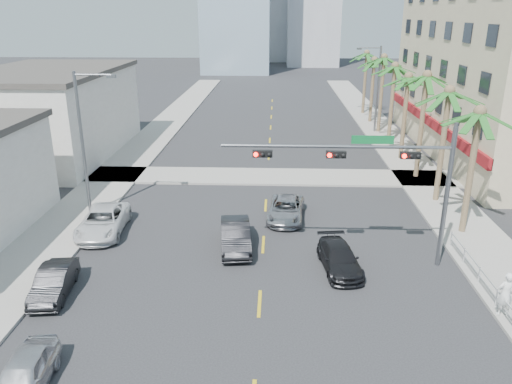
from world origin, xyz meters
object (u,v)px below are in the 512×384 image
Objects in this scene: car_parked_mid at (54,282)px; pedestrian at (505,294)px; car_parked_near at (24,375)px; car_parked_far at (103,221)px; car_lane_left at (236,236)px; traffic_signal_mast at (383,170)px; car_lane_right at (339,258)px; car_lane_center at (286,209)px.

pedestrian is (19.70, -1.04, 0.51)m from car_parked_mid.
car_parked_near is 6.36m from car_parked_mid.
car_parked_far is 8.08m from car_lane_left.
car_parked_near is at bearing -144.41° from traffic_signal_mast.
traffic_signal_mast reaches higher than car_parked_near.
traffic_signal_mast is at bearing 11.37° from car_lane_right.
car_parked_near reaches higher than car_lane_center.
car_lane_left is at bearing 56.09° from car_parked_near.
traffic_signal_mast is 2.47× the size of car_lane_left.
car_lane_left is at bearing 150.54° from car_lane_right.
car_lane_left is at bearing -16.46° from car_parked_far.
car_parked_mid is at bearing -12.28° from pedestrian.
pedestrian is (8.99, -10.39, 0.51)m from car_lane_center.
car_lane_center is (10.71, 2.53, -0.08)m from car_parked_far.
car_parked_far reaches higher than car_lane_center.
car_parked_far is at bearing 156.25° from car_lane_right.
traffic_signal_mast reaches higher than car_parked_mid.
car_lane_left reaches higher than car_parked_mid.
pedestrian reaches higher than car_parked_mid.
traffic_signal_mast is 2.63× the size of car_lane_right.
car_parked_mid is 0.84× the size of car_lane_center.
car_lane_center reaches higher than car_lane_right.
car_lane_left is at bearing 26.13° from car_parked_mid.
pedestrian is (6.41, -3.96, 0.54)m from car_lane_right.
car_parked_far is 1.16× the size of car_lane_left.
pedestrian is at bearing 11.10° from car_parked_near.
car_parked_far is at bearing 83.24° from car_parked_mid.
car_parked_near is 18.82m from pedestrian.
pedestrian is at bearing -9.77° from car_parked_mid.
car_lane_center is 1.09× the size of car_lane_right.
pedestrian reaches higher than car_parked_near.
car_parked_mid is 14.22m from car_lane_center.
traffic_signal_mast is at bearing -54.80° from pedestrian.
car_lane_center is at bearing 9.07° from car_parked_far.
car_parked_mid is at bearing -94.21° from car_parked_far.
car_parked_near is 0.92× the size of car_lane_right.
car_parked_mid is at bearing -166.79° from traffic_signal_mast.
car_lane_right is at bearing -62.75° from car_lane_center.
pedestrian reaches higher than car_parked_far.
car_lane_right is (13.29, -3.90, -0.11)m from car_parked_far.
car_parked_near is at bearing -125.82° from car_lane_left.
car_lane_center is 6.93m from car_lane_right.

